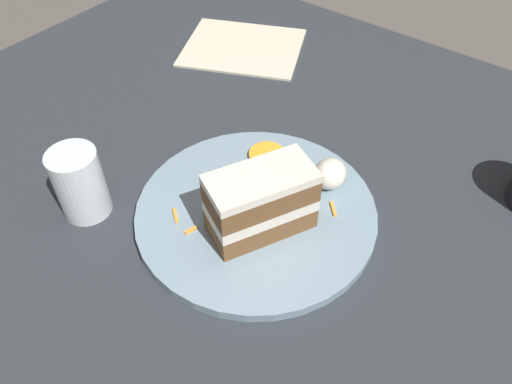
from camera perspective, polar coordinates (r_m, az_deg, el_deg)
ground_plane at (r=0.70m, az=0.25°, el=0.47°), size 6.00×6.00×0.00m
dining_table at (r=0.69m, az=0.25°, el=1.09°), size 0.96×1.15×0.02m
plate at (r=0.63m, az=-0.00°, el=-2.30°), size 0.30×0.30×0.01m
cake_slice at (r=0.58m, az=0.56°, el=-1.16°), size 0.14×0.11×0.09m
cream_dollop at (r=0.65m, az=8.44°, el=2.08°), size 0.05×0.04×0.04m
orange_garnish at (r=0.69m, az=1.28°, el=4.26°), size 0.05×0.05×0.01m
carrot_shreds_scatter at (r=0.63m, az=-1.67°, el=-1.43°), size 0.15×0.17×0.00m
drinking_glass at (r=0.65m, az=-19.35°, el=0.54°), size 0.06×0.06×0.09m
menu_card at (r=0.96m, az=-1.51°, el=16.20°), size 0.25×0.26×0.00m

